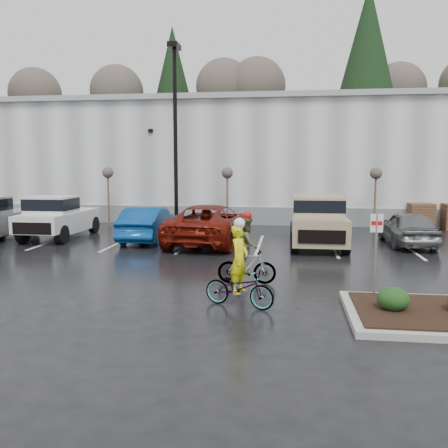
# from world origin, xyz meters

# --- Properties ---
(ground) EXTENTS (120.00, 120.00, 0.00)m
(ground) POSITION_xyz_m (0.00, 0.00, 0.00)
(ground) COLOR black
(ground) RESTS_ON ground
(warehouse) EXTENTS (60.50, 15.50, 7.20)m
(warehouse) POSITION_xyz_m (0.00, 21.99, 3.65)
(warehouse) COLOR #A3A5A8
(warehouse) RESTS_ON ground
(wooded_ridge) EXTENTS (80.00, 25.00, 6.00)m
(wooded_ridge) POSITION_xyz_m (0.00, 45.00, 3.00)
(wooded_ridge) COLOR #233717
(wooded_ridge) RESTS_ON ground
(lamppost) EXTENTS (0.50, 1.00, 9.22)m
(lamppost) POSITION_xyz_m (-4.00, 12.00, 5.69)
(lamppost) COLOR black
(lamppost) RESTS_ON ground
(sapling_west) EXTENTS (0.60, 0.60, 3.20)m
(sapling_west) POSITION_xyz_m (-8.00, 13.00, 2.73)
(sapling_west) COLOR #4F2D1F
(sapling_west) RESTS_ON ground
(sapling_mid) EXTENTS (0.60, 0.60, 3.20)m
(sapling_mid) POSITION_xyz_m (-1.50, 13.00, 2.73)
(sapling_mid) COLOR #4F2D1F
(sapling_mid) RESTS_ON ground
(sapling_east) EXTENTS (0.60, 0.60, 3.20)m
(sapling_east) POSITION_xyz_m (6.00, 13.00, 2.73)
(sapling_east) COLOR #4F2D1F
(sapling_east) RESTS_ON ground
(pallet_stack_a) EXTENTS (1.20, 1.20, 1.35)m
(pallet_stack_a) POSITION_xyz_m (8.50, 14.00, 0.68)
(pallet_stack_a) COLOR #4F2D1F
(pallet_stack_a) RESTS_ON ground
(shrub_a) EXTENTS (0.70, 0.70, 0.52)m
(shrub_a) POSITION_xyz_m (4.00, -1.00, 0.41)
(shrub_a) COLOR #153512
(shrub_a) RESTS_ON curb_island
(fire_lane_sign) EXTENTS (0.30, 0.05, 2.20)m
(fire_lane_sign) POSITION_xyz_m (3.80, 0.20, 1.41)
(fire_lane_sign) COLOR gray
(fire_lane_sign) RESTS_ON ground
(pickup_white) EXTENTS (2.10, 5.20, 1.96)m
(pickup_white) POSITION_xyz_m (-8.68, 8.90, 0.98)
(pickup_white) COLOR silver
(pickup_white) RESTS_ON ground
(car_blue) EXTENTS (1.73, 4.65, 1.52)m
(car_blue) POSITION_xyz_m (-4.44, 8.50, 0.76)
(car_blue) COLOR navy
(car_blue) RESTS_ON ground
(car_red) EXTENTS (3.26, 6.22, 1.67)m
(car_red) POSITION_xyz_m (-1.63, 8.15, 0.83)
(car_red) COLOR #671209
(car_red) RESTS_ON ground
(suv_tan) EXTENTS (2.20, 5.10, 2.06)m
(suv_tan) POSITION_xyz_m (2.89, 8.17, 1.03)
(suv_tan) COLOR tan
(suv_tan) RESTS_ON ground
(car_grey) EXTENTS (1.82, 4.29, 1.45)m
(car_grey) POSITION_xyz_m (6.62, 8.79, 0.72)
(car_grey) COLOR slate
(car_grey) RESTS_ON ground
(cyclist_hivis) EXTENTS (1.86, 1.14, 2.13)m
(cyclist_hivis) POSITION_xyz_m (0.55, -0.69, 0.67)
(cyclist_hivis) COLOR #3F3F44
(cyclist_hivis) RESTS_ON ground
(cyclist_olive) EXTENTS (1.60, 0.77, 2.06)m
(cyclist_olive) POSITION_xyz_m (0.54, 1.50, 0.77)
(cyclist_olive) COLOR #3F3F44
(cyclist_olive) RESTS_ON ground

